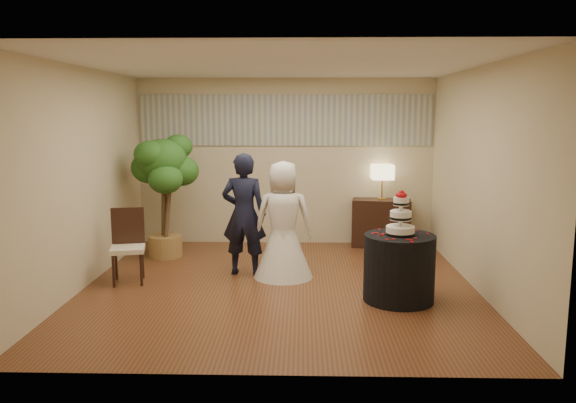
{
  "coord_description": "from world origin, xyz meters",
  "views": [
    {
      "loc": [
        0.29,
        -7.0,
        2.22
      ],
      "look_at": [
        0.1,
        0.4,
        1.05
      ],
      "focal_mm": 35.0,
      "sensor_mm": 36.0,
      "label": 1
    }
  ],
  "objects_px": {
    "wedding_cake": "(401,213)",
    "cake_table": "(399,268)",
    "table_lamp": "(382,182)",
    "console": "(381,223)",
    "ficus_tree": "(164,195)",
    "groom": "(244,214)",
    "side_chair": "(128,247)",
    "bride": "(283,220)"
  },
  "relations": [
    {
      "from": "wedding_cake",
      "to": "side_chair",
      "type": "relative_size",
      "value": 0.55
    },
    {
      "from": "console",
      "to": "side_chair",
      "type": "xyz_separation_m",
      "value": [
        -3.61,
        -2.15,
        0.09
      ]
    },
    {
      "from": "groom",
      "to": "table_lamp",
      "type": "distance_m",
      "value": 2.74
    },
    {
      "from": "wedding_cake",
      "to": "cake_table",
      "type": "bearing_deg",
      "value": 0.0
    },
    {
      "from": "bride",
      "to": "console",
      "type": "xyz_separation_m",
      "value": [
        1.58,
        1.82,
        -0.4
      ]
    },
    {
      "from": "cake_table",
      "to": "console",
      "type": "xyz_separation_m",
      "value": [
        0.17,
        2.77,
        -0.0
      ]
    },
    {
      "from": "console",
      "to": "ficus_tree",
      "type": "height_order",
      "value": "ficus_tree"
    },
    {
      "from": "cake_table",
      "to": "ficus_tree",
      "type": "distance_m",
      "value": 3.89
    },
    {
      "from": "groom",
      "to": "wedding_cake",
      "type": "distance_m",
      "value": 2.23
    },
    {
      "from": "groom",
      "to": "side_chair",
      "type": "xyz_separation_m",
      "value": [
        -1.49,
        -0.44,
        -0.36
      ]
    },
    {
      "from": "groom",
      "to": "ficus_tree",
      "type": "bearing_deg",
      "value": -28.81
    },
    {
      "from": "console",
      "to": "ficus_tree",
      "type": "xyz_separation_m",
      "value": [
        -3.46,
        -0.77,
        0.57
      ]
    },
    {
      "from": "console",
      "to": "side_chair",
      "type": "relative_size",
      "value": 0.98
    },
    {
      "from": "groom",
      "to": "console",
      "type": "distance_m",
      "value": 2.76
    },
    {
      "from": "table_lamp",
      "to": "wedding_cake",
      "type": "bearing_deg",
      "value": -93.48
    },
    {
      "from": "ficus_tree",
      "to": "table_lamp",
      "type": "bearing_deg",
      "value": 12.55
    },
    {
      "from": "console",
      "to": "table_lamp",
      "type": "height_order",
      "value": "table_lamp"
    },
    {
      "from": "bride",
      "to": "table_lamp",
      "type": "height_order",
      "value": "bride"
    },
    {
      "from": "ficus_tree",
      "to": "side_chair",
      "type": "height_order",
      "value": "ficus_tree"
    },
    {
      "from": "console",
      "to": "ficus_tree",
      "type": "distance_m",
      "value": 3.59
    },
    {
      "from": "wedding_cake",
      "to": "bride",
      "type": "bearing_deg",
      "value": 146.19
    },
    {
      "from": "wedding_cake",
      "to": "console",
      "type": "distance_m",
      "value": 2.85
    },
    {
      "from": "groom",
      "to": "cake_table",
      "type": "relative_size",
      "value": 2.02
    },
    {
      "from": "console",
      "to": "cake_table",
      "type": "bearing_deg",
      "value": -85.27
    },
    {
      "from": "ficus_tree",
      "to": "bride",
      "type": "bearing_deg",
      "value": -29.3
    },
    {
      "from": "console",
      "to": "table_lamp",
      "type": "xyz_separation_m",
      "value": [
        0.0,
        0.0,
        0.69
      ]
    },
    {
      "from": "cake_table",
      "to": "wedding_cake",
      "type": "bearing_deg",
      "value": 0.0
    },
    {
      "from": "table_lamp",
      "to": "ficus_tree",
      "type": "bearing_deg",
      "value": -167.45
    },
    {
      "from": "cake_table",
      "to": "console",
      "type": "height_order",
      "value": "cake_table"
    },
    {
      "from": "table_lamp",
      "to": "console",
      "type": "bearing_deg",
      "value": 0.0
    },
    {
      "from": "groom",
      "to": "bride",
      "type": "bearing_deg",
      "value": 174.6
    },
    {
      "from": "groom",
      "to": "console",
      "type": "bearing_deg",
      "value": -134.74
    },
    {
      "from": "ficus_tree",
      "to": "groom",
      "type": "bearing_deg",
      "value": -35.17
    },
    {
      "from": "groom",
      "to": "console",
      "type": "relative_size",
      "value": 1.77
    },
    {
      "from": "bride",
      "to": "table_lamp",
      "type": "relative_size",
      "value": 2.75
    },
    {
      "from": "side_chair",
      "to": "ficus_tree",
      "type": "bearing_deg",
      "value": 70.85
    },
    {
      "from": "wedding_cake",
      "to": "table_lamp",
      "type": "distance_m",
      "value": 2.77
    },
    {
      "from": "cake_table",
      "to": "table_lamp",
      "type": "distance_m",
      "value": 2.86
    },
    {
      "from": "wedding_cake",
      "to": "ficus_tree",
      "type": "xyz_separation_m",
      "value": [
        -3.29,
        2.0,
        -0.1
      ]
    },
    {
      "from": "groom",
      "to": "ficus_tree",
      "type": "xyz_separation_m",
      "value": [
        -1.34,
        0.94,
        0.12
      ]
    },
    {
      "from": "console",
      "to": "side_chair",
      "type": "height_order",
      "value": "side_chair"
    },
    {
      "from": "table_lamp",
      "to": "ficus_tree",
      "type": "distance_m",
      "value": 3.54
    }
  ]
}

